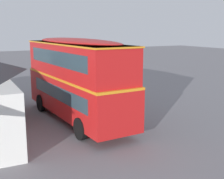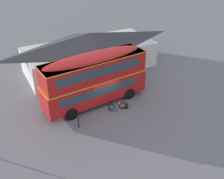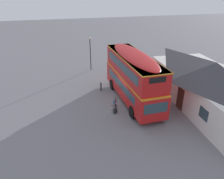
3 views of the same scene
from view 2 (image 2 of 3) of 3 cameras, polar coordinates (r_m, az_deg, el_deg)
The scene contains 8 objects.
ground_plane at distance 25.00m, azimuth -1.57°, elevation -3.36°, with size 120.00×120.00×0.00m, color slate.
double_decker_bus at distance 24.11m, azimuth -3.70°, elevation 2.54°, with size 9.89×2.97×4.79m.
touring_bicycle at distance 24.20m, azimuth 0.98°, elevation -3.56°, with size 1.66×0.58×1.04m.
backpack_on_ground at distance 24.47m, azimuth 3.08°, elevation -3.49°, with size 0.39×0.38×0.52m.
water_bottle_red_squeeze at distance 24.07m, azimuth 0.96°, elevation -4.57°, with size 0.07×0.07×0.21m.
water_bottle_clear_plastic at distance 24.15m, azimuth 3.35°, elevation -4.45°, with size 0.06×0.06×0.25m.
pub_building at distance 30.85m, azimuth -4.73°, elevation 8.14°, with size 15.04×7.02×4.30m.
kerb_bollard at distance 22.28m, azimuth -7.12°, elevation -6.89°, with size 0.16×0.16×0.97m.
Camera 2 is at (-9.79, -18.22, 14.04)m, focal length 43.20 mm.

